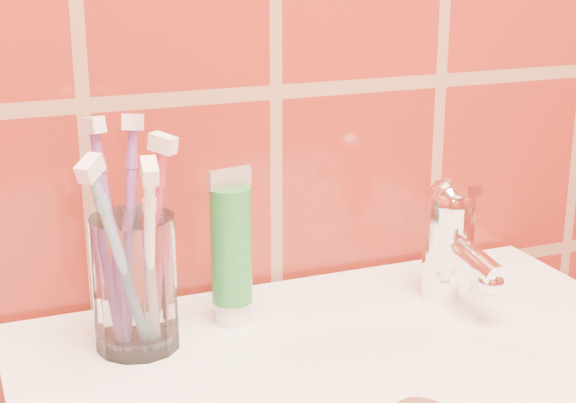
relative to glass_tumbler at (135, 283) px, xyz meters
name	(u,v)px	position (x,y,z in m)	size (l,w,h in m)	color
glass_tumbler	(135,283)	(0.00, 0.00, 0.00)	(0.07, 0.07, 0.12)	white
toothpaste_tube	(231,252)	(0.09, 0.02, 0.01)	(0.04, 0.04, 0.14)	white
faucet	(451,236)	(0.30, -0.01, 0.01)	(0.05, 0.11, 0.12)	white
toothbrush_0	(150,261)	(0.01, -0.03, 0.03)	(0.03, 0.09, 0.19)	white
toothbrush_1	(121,262)	(-0.02, -0.03, 0.03)	(0.07, 0.07, 0.19)	#6A9DBD
toothbrush_2	(130,232)	(0.00, 0.02, 0.04)	(0.04, 0.05, 0.20)	#7D4390
toothbrush_3	(154,243)	(0.02, 0.00, 0.03)	(0.04, 0.05, 0.19)	#BF293F
toothbrush_4	(111,236)	(-0.02, 0.01, 0.04)	(0.04, 0.06, 0.20)	#75428E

